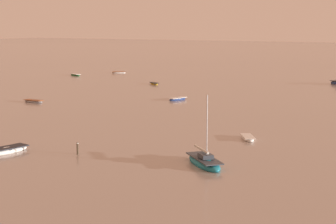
% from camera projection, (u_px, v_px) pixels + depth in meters
% --- Properties ---
extents(rowboat_moored_0, '(3.00, 3.47, 0.54)m').
position_uv_depth(rowboat_moored_0, '(248.00, 138.00, 60.28)').
color(rowboat_moored_0, white).
rests_on(rowboat_moored_0, ground).
extents(rowboat_moored_1, '(3.76, 1.45, 0.58)m').
position_uv_depth(rowboat_moored_1, '(34.00, 101.00, 89.67)').
color(rowboat_moored_1, gray).
rests_on(rowboat_moored_1, ground).
extents(sailboat_moored_0, '(5.86, 5.19, 6.73)m').
position_uv_depth(sailboat_moored_0, '(204.00, 162.00, 49.10)').
color(sailboat_moored_0, '#197084').
rests_on(sailboat_moored_0, ground).
extents(rowboat_moored_3, '(4.25, 2.68, 0.63)m').
position_uv_depth(rowboat_moored_3, '(75.00, 75.00, 138.49)').
color(rowboat_moored_3, '#23602D').
rests_on(rowboat_moored_3, ground).
extents(rowboat_moored_4, '(3.63, 3.24, 0.57)m').
position_uv_depth(rowboat_moored_4, '(119.00, 73.00, 145.79)').
color(rowboat_moored_4, white).
rests_on(rowboat_moored_4, ground).
extents(rowboat_moored_5, '(2.07, 4.80, 0.74)m').
position_uv_depth(rowboat_moored_5, '(7.00, 150.00, 54.01)').
color(rowboat_moored_5, white).
rests_on(rowboat_moored_5, ground).
extents(rowboat_moored_7, '(1.90, 3.95, 0.60)m').
position_uv_depth(rowboat_moored_7, '(178.00, 99.00, 92.50)').
color(rowboat_moored_7, navy).
rests_on(rowboat_moored_7, ground).
extents(rowboat_moored_8, '(3.43, 2.83, 0.53)m').
position_uv_depth(rowboat_moored_8, '(154.00, 84.00, 117.59)').
color(rowboat_moored_8, gold).
rests_on(rowboat_moored_8, ground).
extents(mooring_post_near, '(0.22, 0.22, 1.30)m').
position_uv_depth(mooring_post_near, '(78.00, 149.00, 53.18)').
color(mooring_post_near, '#3F3323').
rests_on(mooring_post_near, ground).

